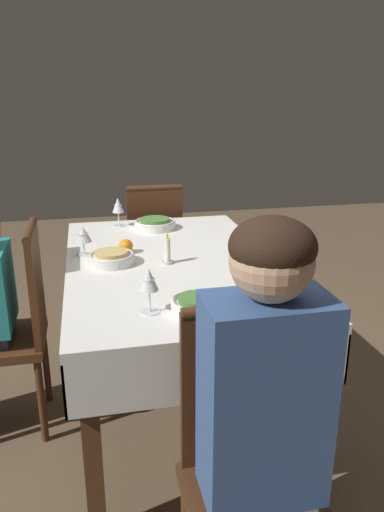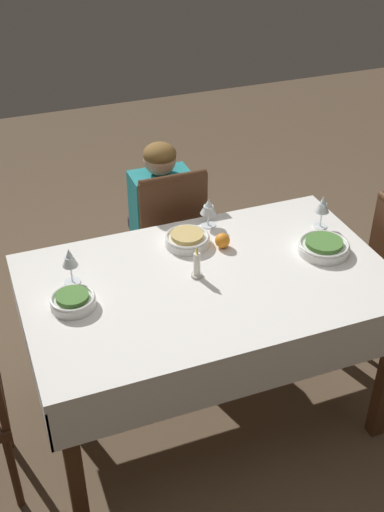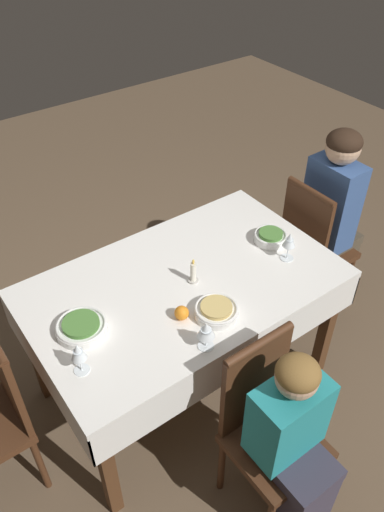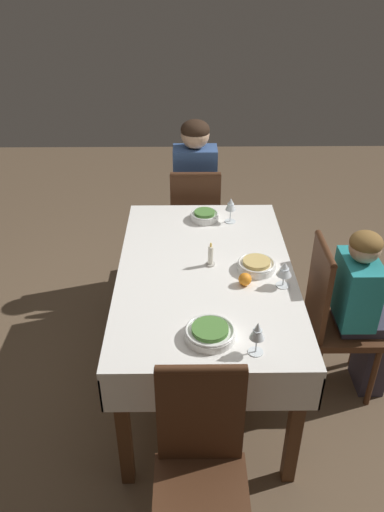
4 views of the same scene
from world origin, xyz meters
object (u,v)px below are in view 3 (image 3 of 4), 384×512
chair_south (267,424)px  wine_glass_west (78,353)px  wine_glass_south (206,331)px  wine_glass_east (289,241)px  dining_table (184,295)px  person_child_teal (295,446)px  orange_fruit (182,313)px  bowl_south (216,310)px  person_adult_denim (334,212)px  chair_east (312,245)px  candle_centerpiece (193,274)px  bowl_east (270,237)px  bowl_west (82,327)px

chair_south → wine_glass_west: 0.84m
wine_glass_south → wine_glass_east: bearing=17.4°
dining_table → person_child_teal: size_ratio=1.45×
person_child_teal → orange_fruit: 0.71m
bowl_south → person_adult_denim: bearing=14.9°
chair_east → chair_south: (-1.04, -0.73, 0.00)m
wine_glass_west → wine_glass_east: bearing=1.0°
dining_table → wine_glass_east: wine_glass_east is taller
wine_glass_west → orange_fruit: (0.48, -0.00, -0.08)m
bowl_south → wine_glass_south: size_ratio=1.44×
candle_centerpiece → orange_fruit: bearing=-138.1°
bowl_east → orange_fruit: orange_fruit is taller
bowl_west → person_adult_denim: bearing=1.4°
bowl_east → wine_glass_east: bearing=-100.6°
chair_south → wine_glass_east: 0.86m
wine_glass_east → orange_fruit: wine_glass_east is taller
dining_table → bowl_west: (-0.53, -0.00, 0.12)m
dining_table → candle_centerpiece: 0.15m
bowl_south → wine_glass_south: wine_glass_south is taller
bowl_west → dining_table: bearing=0.2°
wine_glass_east → wine_glass_west: size_ratio=1.00×
chair_east → person_adult_denim: 0.23m
bowl_east → orange_fruit: (-0.69, -0.18, 0.01)m
chair_south → person_adult_denim: bearing=31.5°
chair_east → candle_centerpiece: size_ratio=6.97×
wine_glass_east → orange_fruit: 0.67m
chair_south → person_child_teal: (-0.00, -0.16, 0.05)m
wine_glass_east → wine_glass_west: 1.14m
chair_south → candle_centerpiece: size_ratio=6.97×
person_adult_denim → wine_glass_south: size_ratio=9.04×
bowl_south → wine_glass_south: (-0.14, -0.11, 0.07)m
person_adult_denim → orange_fruit: size_ratio=18.99×
person_adult_denim → bowl_west: person_adult_denim is taller
chair_east → bowl_west: bearing=91.5°
person_adult_denim → orange_fruit: 1.29m
person_child_teal → person_adult_denim: bearing=36.8°
dining_table → candle_centerpiece: size_ratio=10.92×
dining_table → chair_east: size_ratio=1.57×
dining_table → orange_fruit: bearing=-127.4°
wine_glass_east → bowl_east: bearing=79.4°
bowl_east → candle_centerpiece: size_ratio=1.27×
candle_centerpiece → person_child_teal: bearing=-96.9°
chair_east → wine_glass_east: bearing=114.0°
wine_glass_east → wine_glass_west: (-1.14, -0.02, -0.00)m
wine_glass_east → wine_glass_west: same height
bowl_east → candle_centerpiece: bearing=-178.3°
orange_fruit → bowl_east: bearing=14.4°
person_adult_denim → bowl_east: (-0.57, -0.05, 0.11)m
chair_east → bowl_south: chair_east is taller
bowl_west → candle_centerpiece: bearing=-2.5°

